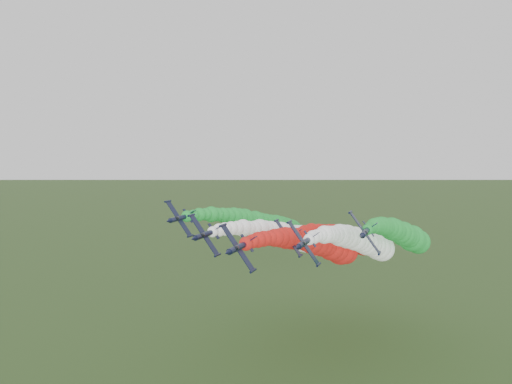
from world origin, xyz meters
TOP-DOWN VIEW (x-y plane):
  - jet_lead at (8.63, 34.30)m, footprint 14.93×72.65m
  - jet_inner_left at (-1.66, 43.83)m, footprint 15.28×73.00m
  - jet_inner_right at (17.81, 42.91)m, footprint 15.12×72.83m
  - jet_outer_left at (-13.17, 54.97)m, footprint 15.52×73.24m
  - jet_outer_right at (27.93, 49.84)m, footprint 14.96×72.67m
  - jet_trail at (10.24, 59.95)m, footprint 14.99×72.70m

SIDE VIEW (x-z plane):
  - jet_trail at x=10.24m, z-range 18.34..38.15m
  - jet_inner_right at x=17.81m, z-range 20.58..40.53m
  - jet_lead at x=8.63m, z-range 20.70..40.46m
  - jet_inner_left at x=-1.66m, z-range 20.58..40.69m
  - jet_outer_left at x=-13.17m, z-range 21.76..42.11m
  - jet_outer_right at x=27.93m, z-range 22.12..41.90m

